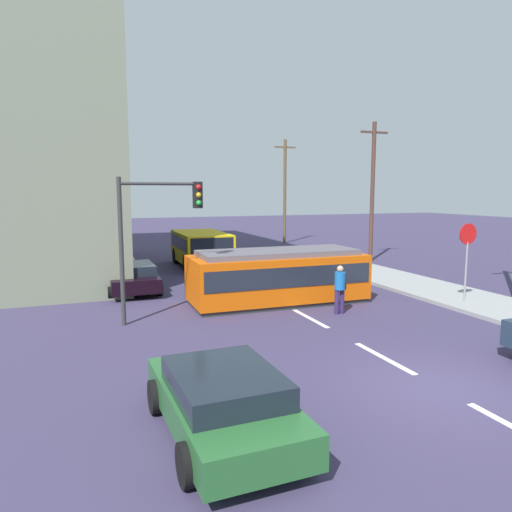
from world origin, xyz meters
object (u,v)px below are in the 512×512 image
pedestrian_crossing (340,287)px  stop_sign (467,246)px  city_bus (201,247)px  traffic_light_mast (156,221)px  utility_pole_far (285,190)px  utility_pole_mid (372,190)px  streetcar_tram (278,275)px  parked_sedan_mid (132,277)px  parked_sedan_far (114,258)px  parked_sedan_near (223,400)px

pedestrian_crossing → stop_sign: (4.87, -0.62, 1.25)m
city_bus → traffic_light_mast: (-4.15, -10.66, 2.14)m
stop_sign → utility_pole_far: size_ratio=0.35×
traffic_light_mast → utility_pole_mid: 16.86m
city_bus → stop_sign: stop_sign is taller
streetcar_tram → pedestrian_crossing: bearing=-60.8°
streetcar_tram → parked_sedan_mid: (-4.92, 3.96, -0.41)m
streetcar_tram → utility_pole_mid: bearing=39.7°
parked_sedan_far → stop_sign: 17.44m
stop_sign → utility_pole_mid: (3.38, 10.85, 2.08)m
parked_sedan_far → parked_sedan_mid: bearing=-87.8°
parked_sedan_mid → utility_pole_mid: (14.46, 3.95, 3.65)m
parked_sedan_far → utility_pole_far: (14.06, 8.81, 3.70)m
traffic_light_mast → utility_pole_far: utility_pole_far is taller
stop_sign → streetcar_tram: bearing=154.5°
city_bus → utility_pole_far: bearing=45.3°
parked_sedan_mid → traffic_light_mast: 5.72m
streetcar_tram → utility_pole_mid: (9.54, 7.91, 3.24)m
parked_sedan_near → traffic_light_mast: size_ratio=0.89×
parked_sedan_near → traffic_light_mast: 8.00m
streetcar_tram → city_bus: bearing=93.1°
parked_sedan_near → utility_pole_mid: utility_pole_mid is taller
pedestrian_crossing → parked_sedan_far: 14.12m
streetcar_tram → parked_sedan_near: bearing=-119.0°
parked_sedan_far → stop_sign: (11.32, -13.17, 1.57)m
parked_sedan_mid → stop_sign: stop_sign is taller
utility_pole_mid → parked_sedan_far: bearing=171.0°
streetcar_tram → pedestrian_crossing: size_ratio=3.95×
utility_pole_mid → utility_pole_far: 11.15m
traffic_light_mast → utility_pole_far: 24.32m
pedestrian_crossing → parked_sedan_mid: size_ratio=0.42×
utility_pole_mid → utility_pole_far: (-0.65, 11.13, 0.04)m
parked_sedan_near → parked_sedan_far: bearing=91.1°
parked_sedan_mid → pedestrian_crossing: bearing=-45.3°
streetcar_tram → parked_sedan_near: streetcar_tram is taller
utility_pole_mid → traffic_light_mast: bearing=-147.5°
streetcar_tram → parked_sedan_far: bearing=116.8°
streetcar_tram → parked_sedan_near: (-4.81, -8.68, -0.41)m
stop_sign → utility_pole_mid: bearing=72.7°
parked_sedan_mid → stop_sign: bearing=-31.9°
utility_pole_mid → stop_sign: bearing=-107.3°
stop_sign → utility_pole_far: bearing=82.9°
streetcar_tram → utility_pole_mid: size_ratio=0.80×
streetcar_tram → parked_sedan_mid: 6.33m
parked_sedan_far → traffic_light_mast: 11.67m
pedestrian_crossing → parked_sedan_far: pedestrian_crossing is taller
parked_sedan_far → traffic_light_mast: traffic_light_mast is taller
streetcar_tram → stop_sign: 6.92m
streetcar_tram → parked_sedan_mid: bearing=141.2°
city_bus → utility_pole_mid: 10.67m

